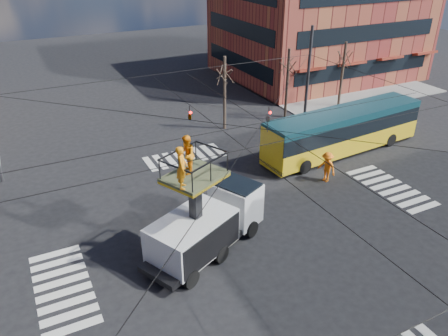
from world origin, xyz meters
TOP-DOWN VIEW (x-y plane):
  - ground at (0.00, 0.00)m, footprint 120.00×120.00m
  - sidewalk_ne at (21.00, 21.00)m, footprint 18.00×18.00m
  - crosswalks at (0.00, 0.00)m, footprint 22.40×22.40m
  - building_ne at (21.98, 23.98)m, footprint 20.06×16.06m
  - overhead_network at (-0.07, 0.40)m, footprint 24.24×24.24m
  - tree_a at (5.00, 13.50)m, footprint 2.00×2.00m
  - tree_b at (11.00, 13.50)m, footprint 2.00×2.00m
  - tree_c at (17.00, 13.50)m, footprint 2.00×2.00m
  - utility_truck at (-2.96, -0.36)m, footprint 7.31×5.10m
  - city_bus at (10.68, 5.61)m, footprint 13.23×3.62m
  - traffic_cone at (-4.92, -2.07)m, footprint 0.36×0.36m
  - worker_ground at (-3.92, 0.09)m, footprint 0.80×1.09m
  - flagger at (6.85, 2.56)m, footprint 1.03×1.45m

SIDE VIEW (x-z plane):
  - ground at x=0.00m, z-range 0.00..0.00m
  - crosswalks at x=0.00m, z-range 0.00..0.02m
  - sidewalk_ne at x=21.00m, z-range 0.00..0.12m
  - traffic_cone at x=-4.92m, z-range 0.00..0.74m
  - worker_ground at x=-3.92m, z-range 0.00..1.72m
  - flagger at x=6.85m, z-range 0.00..2.04m
  - city_bus at x=10.68m, z-range 0.13..3.33m
  - utility_truck at x=-2.96m, z-range -1.16..5.35m
  - overhead_network at x=-0.07m, z-range 0.29..8.29m
  - tree_a at x=5.00m, z-range 1.63..7.63m
  - tree_b at x=11.00m, z-range 1.63..7.63m
  - tree_c at x=17.00m, z-range 1.63..7.63m
  - building_ne at x=21.98m, z-range 0.00..14.00m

